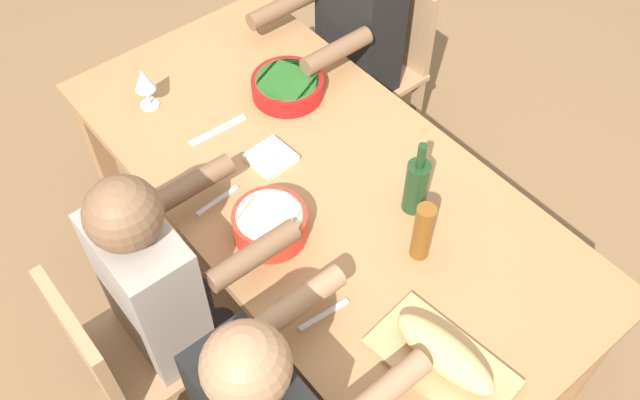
{
  "coord_description": "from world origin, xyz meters",
  "views": [
    {
      "loc": [
        1.17,
        -0.95,
        2.52
      ],
      "look_at": [
        0.0,
        0.0,
        0.63
      ],
      "focal_mm": 38.99,
      "sensor_mm": 36.0,
      "label": 1
    }
  ],
  "objects_px": {
    "chair_near_center": "(126,352)",
    "wine_bottle": "(416,185)",
    "cutting_board": "(442,362)",
    "diner_far_left": "(352,36)",
    "beer_bottle": "(423,232)",
    "wine_glass": "(144,81)",
    "bread_loaf": "(444,353)",
    "dining_table": "(320,194)",
    "diner_near_center": "(164,286)",
    "serving_bowl_greens": "(287,86)",
    "napkin_stack": "(271,158)",
    "chair_far_left": "(381,58)",
    "serving_bowl_pasta": "(270,223)"
  },
  "relations": [
    {
      "from": "napkin_stack",
      "to": "diner_far_left",
      "type": "bearing_deg",
      "value": 118.38
    },
    {
      "from": "diner_far_left",
      "to": "wine_glass",
      "type": "relative_size",
      "value": 7.23
    },
    {
      "from": "diner_near_center",
      "to": "napkin_stack",
      "type": "xyz_separation_m",
      "value": [
        -0.17,
        0.54,
        0.05
      ]
    },
    {
      "from": "serving_bowl_greens",
      "to": "wine_bottle",
      "type": "height_order",
      "value": "wine_bottle"
    },
    {
      "from": "wine_glass",
      "to": "chair_near_center",
      "type": "bearing_deg",
      "value": -38.86
    },
    {
      "from": "beer_bottle",
      "to": "wine_glass",
      "type": "distance_m",
      "value": 1.14
    },
    {
      "from": "chair_far_left",
      "to": "serving_bowl_greens",
      "type": "distance_m",
      "value": 0.71
    },
    {
      "from": "serving_bowl_greens",
      "to": "cutting_board",
      "type": "height_order",
      "value": "serving_bowl_greens"
    },
    {
      "from": "chair_near_center",
      "to": "wine_bottle",
      "type": "bearing_deg",
      "value": 73.72
    },
    {
      "from": "chair_near_center",
      "to": "serving_bowl_pasta",
      "type": "xyz_separation_m",
      "value": [
        0.08,
        0.54,
        0.31
      ]
    },
    {
      "from": "serving_bowl_pasta",
      "to": "wine_bottle",
      "type": "xyz_separation_m",
      "value": [
        0.21,
        0.42,
        0.05
      ]
    },
    {
      "from": "wine_glass",
      "to": "diner_far_left",
      "type": "bearing_deg",
      "value": 81.74
    },
    {
      "from": "chair_far_left",
      "to": "cutting_board",
      "type": "xyz_separation_m",
      "value": [
        1.28,
        -0.96,
        0.27
      ]
    },
    {
      "from": "cutting_board",
      "to": "diner_far_left",
      "type": "bearing_deg",
      "value": 148.53
    },
    {
      "from": "bread_loaf",
      "to": "wine_glass",
      "type": "height_order",
      "value": "wine_glass"
    },
    {
      "from": "diner_far_left",
      "to": "beer_bottle",
      "type": "bearing_deg",
      "value": -30.37
    },
    {
      "from": "chair_far_left",
      "to": "serving_bowl_greens",
      "type": "relative_size",
      "value": 3.19
    },
    {
      "from": "wine_glass",
      "to": "serving_bowl_pasta",
      "type": "bearing_deg",
      "value": -0.35
    },
    {
      "from": "chair_near_center",
      "to": "wine_bottle",
      "type": "distance_m",
      "value": 1.07
    },
    {
      "from": "serving_bowl_pasta",
      "to": "serving_bowl_greens",
      "type": "distance_m",
      "value": 0.64
    },
    {
      "from": "wine_bottle",
      "to": "cutting_board",
      "type": "bearing_deg",
      "value": -36.0
    },
    {
      "from": "serving_bowl_greens",
      "to": "serving_bowl_pasta",
      "type": "bearing_deg",
      "value": -42.38
    },
    {
      "from": "chair_near_center",
      "to": "beer_bottle",
      "type": "distance_m",
      "value": 1.02
    },
    {
      "from": "chair_near_center",
      "to": "diner_far_left",
      "type": "bearing_deg",
      "value": 111.1
    },
    {
      "from": "chair_near_center",
      "to": "cutting_board",
      "type": "height_order",
      "value": "chair_near_center"
    },
    {
      "from": "chair_near_center",
      "to": "diner_far_left",
      "type": "distance_m",
      "value": 1.53
    },
    {
      "from": "dining_table",
      "to": "wine_glass",
      "type": "xyz_separation_m",
      "value": [
        -0.67,
        -0.26,
        0.19
      ]
    },
    {
      "from": "beer_bottle",
      "to": "serving_bowl_greens",
      "type": "bearing_deg",
      "value": 171.45
    },
    {
      "from": "beer_bottle",
      "to": "wine_glass",
      "type": "height_order",
      "value": "beer_bottle"
    },
    {
      "from": "diner_near_center",
      "to": "beer_bottle",
      "type": "distance_m",
      "value": 0.8
    },
    {
      "from": "dining_table",
      "to": "beer_bottle",
      "type": "height_order",
      "value": "beer_bottle"
    },
    {
      "from": "serving_bowl_greens",
      "to": "napkin_stack",
      "type": "relative_size",
      "value": 1.9
    },
    {
      "from": "chair_near_center",
      "to": "diner_near_center",
      "type": "height_order",
      "value": "diner_near_center"
    },
    {
      "from": "dining_table",
      "to": "napkin_stack",
      "type": "bearing_deg",
      "value": -156.8
    },
    {
      "from": "serving_bowl_pasta",
      "to": "cutting_board",
      "type": "distance_m",
      "value": 0.66
    },
    {
      "from": "serving_bowl_pasta",
      "to": "bread_loaf",
      "type": "bearing_deg",
      "value": 8.57
    },
    {
      "from": "dining_table",
      "to": "diner_near_center",
      "type": "height_order",
      "value": "diner_near_center"
    },
    {
      "from": "chair_near_center",
      "to": "chair_far_left",
      "type": "bearing_deg",
      "value": 108.86
    },
    {
      "from": "diner_far_left",
      "to": "bread_loaf",
      "type": "bearing_deg",
      "value": -31.47
    },
    {
      "from": "wine_bottle",
      "to": "serving_bowl_greens",
      "type": "bearing_deg",
      "value": 179.09
    },
    {
      "from": "chair_near_center",
      "to": "wine_bottle",
      "type": "relative_size",
      "value": 2.93
    },
    {
      "from": "serving_bowl_pasta",
      "to": "wine_bottle",
      "type": "relative_size",
      "value": 0.81
    },
    {
      "from": "beer_bottle",
      "to": "dining_table",
      "type": "bearing_deg",
      "value": -173.49
    },
    {
      "from": "serving_bowl_pasta",
      "to": "beer_bottle",
      "type": "relative_size",
      "value": 1.07
    },
    {
      "from": "chair_near_center",
      "to": "bread_loaf",
      "type": "relative_size",
      "value": 2.66
    },
    {
      "from": "chair_far_left",
      "to": "bread_loaf",
      "type": "height_order",
      "value": "same"
    },
    {
      "from": "chair_near_center",
      "to": "beer_bottle",
      "type": "relative_size",
      "value": 3.86
    },
    {
      "from": "bread_loaf",
      "to": "wine_glass",
      "type": "xyz_separation_m",
      "value": [
        -1.4,
        -0.09,
        0.05
      ]
    },
    {
      "from": "beer_bottle",
      "to": "bread_loaf",
      "type": "bearing_deg",
      "value": -34.8
    },
    {
      "from": "chair_near_center",
      "to": "serving_bowl_pasta",
      "type": "relative_size",
      "value": 3.63
    }
  ]
}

